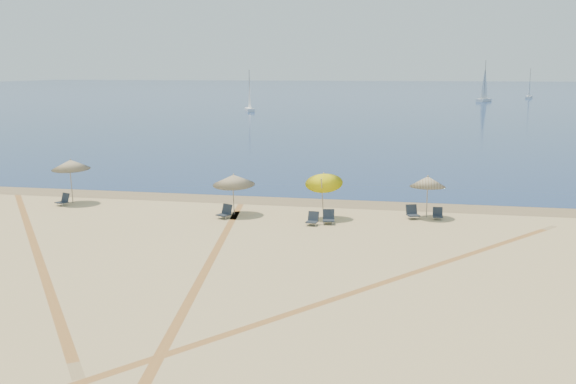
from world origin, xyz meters
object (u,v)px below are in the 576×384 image
chair_2 (63,200)px  chair_7 (438,214)px  chair_4 (313,219)px  chair_6 (412,213)px  chair_3 (225,212)px  umbrella_1 (71,165)px  sailboat_2 (529,89)px  sailboat_1 (250,99)px  sailboat_0 (484,89)px  chair_5 (329,217)px  umbrella_4 (428,182)px  umbrella_3 (324,179)px  umbrella_2 (234,180)px

chair_2 → chair_7: bearing=24.7°
chair_2 → chair_4: (15.00, -2.01, -0.01)m
chair_6 → chair_3: bearing=169.1°
chair_4 → chair_6: 5.53m
umbrella_1 → sailboat_2: sailboat_2 is taller
chair_6 → sailboat_1: size_ratio=0.11×
sailboat_0 → sailboat_2: 26.04m
umbrella_1 → sailboat_1: sailboat_1 is taller
chair_5 → umbrella_4: bearing=18.2°
umbrella_3 → chair_3: bearing=-169.6°
umbrella_3 → chair_7: umbrella_3 is taller
umbrella_2 → umbrella_4: (10.26, 1.34, 0.03)m
umbrella_1 → chair_3: (9.99, -2.09, -1.97)m
umbrella_2 → chair_4: (4.60, -1.59, -1.62)m
umbrella_3 → chair_6: size_ratio=3.18×
chair_3 → sailboat_2: size_ratio=0.11×
chair_7 → sailboat_2: sailboat_2 is taller
chair_3 → sailboat_1: bearing=127.2°
umbrella_4 → chair_2: (-20.66, -0.92, -1.63)m
sailboat_0 → chair_5: bearing=-74.2°
umbrella_2 → chair_4: size_ratio=3.30×
chair_5 → chair_6: chair_6 is taller
chair_5 → chair_7: 5.91m
chair_3 → chair_5: chair_3 is taller
umbrella_3 → umbrella_4: 5.52m
umbrella_3 → chair_4: size_ratio=3.91×
chair_4 → sailboat_1: (-26.81, 89.14, 2.00)m
sailboat_0 → umbrella_4: bearing=-72.2°
umbrella_2 → sailboat_0: 136.00m
chair_4 → chair_6: bearing=33.5°
chair_2 → chair_6: 19.93m
umbrella_2 → chair_6: (9.52, 0.93, -1.59)m
chair_2 → sailboat_2: (47.49, 155.82, 2.11)m
umbrella_1 → chair_2: 2.12m
chair_3 → sailboat_1: (-22.00, 88.52, 1.98)m
umbrella_4 → chair_6: umbrella_4 is taller
chair_4 → chair_6: (4.93, 2.52, 0.02)m
umbrella_3 → sailboat_1: sailboat_1 is taller
chair_7 → umbrella_2: bearing=-176.3°
umbrella_4 → chair_3: bearing=-167.6°
umbrella_1 → chair_5: size_ratio=3.40×
umbrella_3 → chair_7: 6.30m
chair_2 → chair_5: 15.82m
chair_7 → sailboat_2: bearing=78.6°
umbrella_4 → chair_5: bearing=-153.3°
chair_2 → chair_3: (10.19, -1.38, 0.01)m
sailboat_2 → chair_6: bearing=-86.6°
umbrella_2 → umbrella_3: size_ratio=0.84×
chair_4 → sailboat_2: sailboat_2 is taller
umbrella_3 → chair_7: bearing=10.2°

